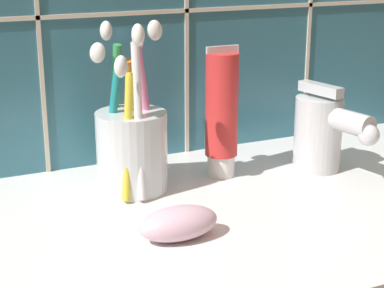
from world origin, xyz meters
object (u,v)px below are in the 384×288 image
Objects in this scene: toothbrush_cup at (131,143)px; soap_bar at (178,223)px; toothpaste_tube at (222,113)px; sink_faucet at (323,131)px.

toothbrush_cup is 14.07cm from soap_bar.
toothbrush_cup is at bearing 179.36° from toothpaste_tube.
toothpaste_tube is 1.98× the size of soap_bar.
toothbrush_cup is 23.01cm from sink_faucet.
toothpaste_tube is at bearing 49.88° from soap_bar.
toothbrush_cup is 2.45× the size of soap_bar.
sink_faucet is at bearing 23.23° from soap_bar.
toothbrush_cup is 1.24× the size of toothpaste_tube.
toothpaste_tube is (10.98, -0.12, 2.26)cm from toothbrush_cup.
toothbrush_cup is at bearing -110.32° from sink_faucet.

